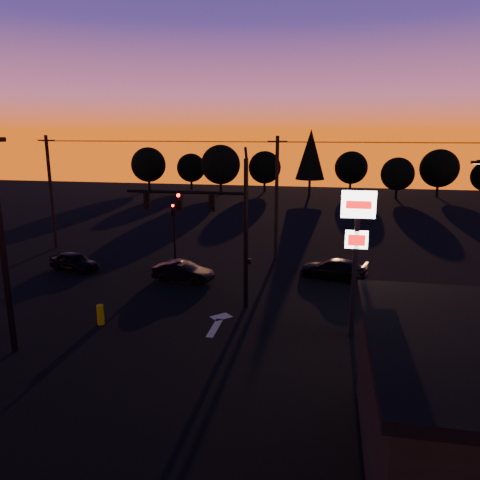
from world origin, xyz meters
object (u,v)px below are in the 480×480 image
(traffic_signal_mast, at_px, (216,217))
(secondary_signal, at_px, (174,224))
(car_left, at_px, (74,261))
(car_mid, at_px, (183,272))
(suv_parked, at_px, (438,349))
(parking_lot_light, at_px, (1,233))
(bollard, at_px, (100,315))
(car_right, at_px, (333,269))
(pylon_sign, at_px, (357,233))

(traffic_signal_mast, height_order, secondary_signal, traffic_signal_mast)
(car_left, bearing_deg, car_mid, -79.98)
(suv_parked, bearing_deg, parking_lot_light, -162.62)
(suv_parked, bearing_deg, bollard, -174.15)
(parking_lot_light, xyz_separation_m, suv_parked, (17.81, 2.00, -4.52))
(parking_lot_light, xyz_separation_m, car_right, (13.70, 13.05, -4.63))
(pylon_sign, xyz_separation_m, car_left, (-18.25, 7.07, -4.30))
(car_right, bearing_deg, parking_lot_light, -30.46)
(secondary_signal, height_order, bollard, secondary_signal)
(car_left, xyz_separation_m, suv_parked, (21.57, -9.57, 0.13))
(bollard, height_order, suv_parked, suv_parked)
(parking_lot_light, distance_m, car_right, 19.48)
(car_right, bearing_deg, bollard, -33.69)
(car_right, bearing_deg, car_mid, -59.56)
(traffic_signal_mast, bearing_deg, secondary_signal, 123.19)
(bollard, height_order, car_right, car_right)
(secondary_signal, relative_size, car_right, 0.99)
(secondary_signal, xyz_separation_m, car_left, (-6.25, -2.92, -2.24))
(car_mid, bearing_deg, secondary_signal, 34.27)
(car_right, bearing_deg, secondary_signal, -81.38)
(parking_lot_light, relative_size, pylon_sign, 1.34)
(traffic_signal_mast, relative_size, car_left, 2.36)
(bollard, relative_size, suv_parked, 0.19)
(parking_lot_light, relative_size, car_mid, 2.36)
(traffic_signal_mast, height_order, pylon_sign, traffic_signal_mast)
(secondary_signal, height_order, car_left, secondary_signal)
(secondary_signal, bearing_deg, bollard, -90.84)
(car_left, bearing_deg, bollard, -126.65)
(traffic_signal_mast, distance_m, car_left, 12.81)
(parking_lot_light, bearing_deg, secondary_signal, 80.21)
(secondary_signal, distance_m, car_mid, 4.82)
(secondary_signal, height_order, car_right, secondary_signal)
(bollard, distance_m, car_mid, 7.51)
(parking_lot_light, height_order, car_left, parking_lot_light)
(secondary_signal, xyz_separation_m, suv_parked, (15.31, -12.49, -2.11))
(pylon_sign, bearing_deg, traffic_signal_mast, 160.64)
(secondary_signal, bearing_deg, suv_parked, -39.20)
(traffic_signal_mast, xyz_separation_m, car_mid, (-3.07, 3.63, -4.30))
(pylon_sign, height_order, bollard, pylon_sign)
(car_mid, bearing_deg, car_left, 92.27)
(car_right, bearing_deg, car_left, -69.21)
(traffic_signal_mast, relative_size, bollard, 8.52)
(parking_lot_light, distance_m, bollard, 6.30)
(car_mid, relative_size, suv_parked, 0.71)
(secondary_signal, xyz_separation_m, pylon_sign, (12.00, -9.99, 2.05))
(bollard, xyz_separation_m, suv_parked, (15.48, -1.39, 0.25))
(parking_lot_light, xyz_separation_m, car_left, (-3.75, 11.57, -4.65))
(car_right, height_order, suv_parked, suv_parked)
(pylon_sign, xyz_separation_m, car_right, (-0.80, 8.55, -4.28))
(car_left, relative_size, car_right, 0.83)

